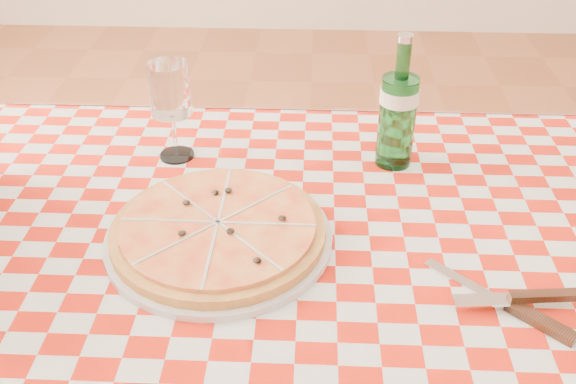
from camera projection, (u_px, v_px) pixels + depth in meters
The scene contains 6 objects.
dining_table at pixel (299, 298), 1.00m from camera, with size 1.20×0.80×0.75m.
tablecloth at pixel (300, 251), 0.94m from camera, with size 1.30×0.90×0.01m, color #AB180A.
pizza_plate at pixel (218, 229), 0.95m from camera, with size 0.34×0.34×0.04m, color #BE873F, non-canonical shape.
water_bottle at pixel (399, 102), 1.08m from camera, with size 0.07×0.07×0.24m, color #196424, non-canonical shape.
wine_glass at pixel (172, 112), 1.11m from camera, with size 0.07×0.07×0.18m, color white, non-canonical shape.
cutlery at pixel (509, 300), 0.84m from camera, with size 0.23×0.19×0.03m, color silver, non-canonical shape.
Camera 1 is at (0.02, -0.73, 1.36)m, focal length 40.00 mm.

